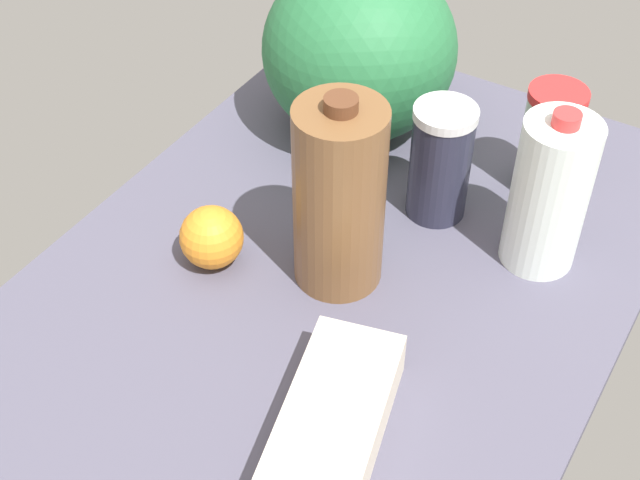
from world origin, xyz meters
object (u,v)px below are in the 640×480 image
chocolate_milk_jug (340,198)px  watermelon (359,50)px  egg_carton (324,448)px  orange_far_back (212,237)px  milk_jug (549,194)px  tumbler_cup (549,141)px  shaker_bottle (440,162)px

chocolate_milk_jug → watermelon: size_ratio=0.95×
chocolate_milk_jug → egg_carton: chocolate_milk_jug is taller
egg_carton → orange_far_back: 36.54cm
watermelon → egg_carton: (58.75, 29.14, -11.24)cm
watermelon → milk_jug: (14.08, 37.12, -2.96)cm
egg_carton → milk_jug: (-44.68, 7.98, 8.28)cm
tumbler_cup → shaker_bottle: size_ratio=0.96×
chocolate_milk_jug → egg_carton: (27.28, 14.12, -10.52)cm
watermelon → orange_far_back: size_ratio=3.43×
egg_carton → chocolate_milk_jug: bearing=-166.7°
chocolate_milk_jug → orange_far_back: 20.00cm
chocolate_milk_jug → milk_jug: chocolate_milk_jug is taller
tumbler_cup → chocolate_milk_jug: bearing=-27.6°
egg_carton → shaker_bottle: size_ratio=1.76×
watermelon → tumbler_cup: watermelon is taller
orange_far_back → shaker_bottle: bearing=139.9°
egg_carton → orange_far_back: (-20.23, -30.40, 1.26)cm
orange_far_back → watermelon: bearing=178.1°
tumbler_cup → milk_jug: bearing=19.3°
milk_jug → shaker_bottle: (-1.53, -16.54, -2.35)cm
egg_carton → shaker_bottle: bearing=176.4°
shaker_bottle → orange_far_back: (25.97, -21.84, -4.67)cm
egg_carton → shaker_bottle: (-46.20, -8.56, 5.93)cm
watermelon → egg_carton: watermelon is taller
tumbler_cup → egg_carton: tumbler_cup is taller
orange_far_back → egg_carton: bearing=56.4°
chocolate_milk_jug → tumbler_cup: chocolate_milk_jug is taller
watermelon → egg_carton: 66.54cm
chocolate_milk_jug → milk_jug: 28.22cm
watermelon → tumbler_cup: size_ratio=1.75×
shaker_bottle → chocolate_milk_jug: bearing=-16.4°
watermelon → egg_carton: bearing=26.4°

